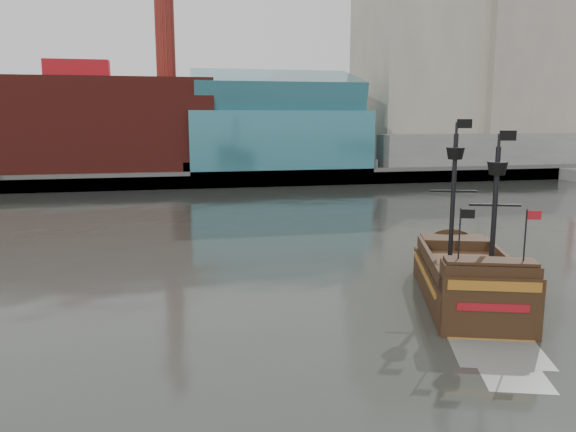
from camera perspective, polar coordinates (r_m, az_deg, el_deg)
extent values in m
plane|color=#272924|center=(29.01, 5.73, -12.30)|extent=(400.00, 400.00, 0.00)
cube|color=slate|center=(118.23, -8.06, 5.08)|extent=(220.00, 60.00, 2.00)
cube|color=#4C4C49|center=(88.93, -6.67, 3.71)|extent=(220.00, 1.00, 2.60)
cube|color=maroon|center=(98.46, -20.33, 8.55)|extent=(42.00, 18.00, 15.00)
cube|color=#307180|center=(97.34, -1.26, 7.68)|extent=(30.00, 16.00, 10.00)
cube|color=#ADA58F|center=(116.91, 12.95, 16.67)|extent=(20.00, 22.00, 46.00)
cube|color=#9D9384|center=(121.70, 21.65, 14.06)|extent=(18.00, 18.00, 38.00)
cube|color=#ADA58F|center=(136.77, 13.84, 16.90)|extent=(24.00, 20.00, 52.00)
cube|color=slate|center=(107.65, 19.59, 6.26)|extent=(40.00, 6.00, 6.00)
cylinder|color=maroon|center=(100.95, -12.48, 19.50)|extent=(3.20, 3.20, 22.00)
cube|color=#307180|center=(97.34, -1.28, 12.39)|extent=(28.00, 14.94, 8.78)
cube|color=slate|center=(138.12, 26.75, 5.86)|extent=(4.00, 4.00, 3.00)
cylinder|color=maroon|center=(138.09, 27.23, 11.86)|extent=(1.40, 1.40, 32.00)
cube|color=maroon|center=(137.82, 26.74, 18.19)|extent=(5.00, 2.50, 2.50)
cube|color=maroon|center=(150.94, 27.18, 15.05)|extent=(5.00, 2.50, 2.50)
cube|color=black|center=(36.03, 17.66, -7.23)|extent=(8.54, 12.96, 2.60)
cube|color=#442818|center=(35.63, 17.78, -5.00)|extent=(7.68, 11.67, 0.30)
cube|color=black|center=(40.13, 16.48, -2.76)|extent=(4.79, 3.62, 1.00)
cube|color=black|center=(30.55, 19.76, -6.15)|extent=(5.01, 3.02, 1.80)
cube|color=black|center=(30.17, 19.99, -9.55)|extent=(4.73, 1.79, 4.00)
cube|color=#98601D|center=(29.56, 20.23, -6.71)|extent=(4.29, 1.50, 0.50)
cube|color=maroon|center=(29.88, 20.11, -8.73)|extent=(3.34, 1.18, 0.40)
cylinder|color=black|center=(36.14, 16.42, 1.83)|extent=(0.35, 0.35, 7.80)
cylinder|color=black|center=(33.35, 20.24, 0.44)|extent=(0.35, 0.35, 7.20)
cone|color=black|center=(35.88, 16.63, 6.10)|extent=(1.39, 1.39, 0.70)
cone|color=black|center=(33.06, 20.49, 4.54)|extent=(1.39, 1.39, 0.70)
cube|color=black|center=(35.89, 17.49, 8.94)|extent=(0.86, 0.31, 0.55)
cube|color=black|center=(33.07, 21.45, 7.61)|extent=(0.86, 0.31, 0.55)
cube|color=gray|center=(29.07, 20.63, -12.86)|extent=(5.17, 4.76, 0.02)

